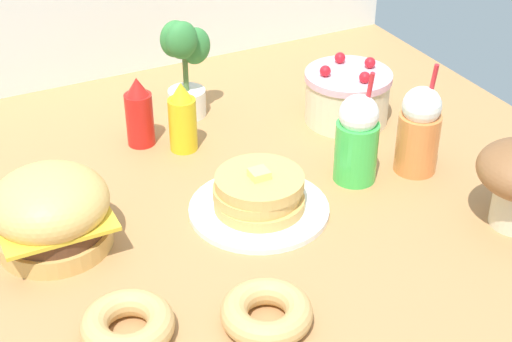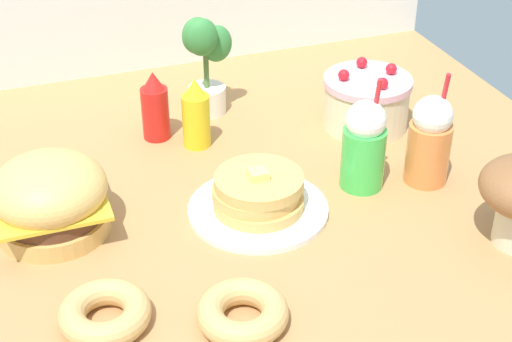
{
  "view_description": "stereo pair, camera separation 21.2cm",
  "coord_description": "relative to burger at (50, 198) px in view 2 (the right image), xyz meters",
  "views": [
    {
      "loc": [
        -0.77,
        -1.6,
        1.26
      ],
      "look_at": [
        0.03,
        0.01,
        0.12
      ],
      "focal_mm": 54.79,
      "sensor_mm": 36.0,
      "label": 1
    },
    {
      "loc": [
        -0.58,
        -1.68,
        1.26
      ],
      "look_at": [
        0.03,
        0.01,
        0.12
      ],
      "focal_mm": 54.79,
      "sensor_mm": 36.0,
      "label": 2
    }
  ],
  "objects": [
    {
      "name": "layer_cake",
      "position": [
        1.04,
        0.24,
        -0.02
      ],
      "size": [
        0.29,
        0.29,
        0.21
      ],
      "color": "beige",
      "rests_on": "ground_plane"
    },
    {
      "name": "potted_plant",
      "position": [
        0.58,
        0.52,
        0.08
      ],
      "size": [
        0.16,
        0.14,
        0.35
      ],
      "color": "white",
      "rests_on": "ground_plane"
    },
    {
      "name": "cream_soda_cup",
      "position": [
        0.87,
        -0.08,
        0.03
      ],
      "size": [
        0.13,
        0.13,
        0.34
      ],
      "color": "green",
      "rests_on": "ground_plane"
    },
    {
      "name": "ketchup_bottle",
      "position": [
        0.38,
        0.4,
        0.0
      ],
      "size": [
        0.09,
        0.09,
        0.23
      ],
      "color": "red",
      "rests_on": "ground_plane"
    },
    {
      "name": "ground_plane",
      "position": [
        0.52,
        -0.09,
        -0.11
      ],
      "size": [
        2.2,
        2.06,
        0.02
      ],
      "primitive_type": "cube",
      "color": "#B27F4C"
    },
    {
      "name": "donut_chocolate",
      "position": [
        0.36,
        -0.51,
        -0.07
      ],
      "size": [
        0.21,
        0.21,
        0.06
      ],
      "color": "tan",
      "rests_on": "ground_plane"
    },
    {
      "name": "pancake_stack",
      "position": [
        0.54,
        -0.1,
        -0.06
      ],
      "size": [
        0.39,
        0.39,
        0.14
      ],
      "color": "white",
      "rests_on": "ground_plane"
    },
    {
      "name": "burger",
      "position": [
        0.0,
        0.0,
        0.0
      ],
      "size": [
        0.3,
        0.3,
        0.22
      ],
      "color": "#DBA859",
      "rests_on": "ground_plane"
    },
    {
      "name": "donut_pink_glaze",
      "position": [
        0.06,
        -0.41,
        -0.07
      ],
      "size": [
        0.21,
        0.21,
        0.06
      ],
      "color": "tan",
      "rests_on": "ground_plane"
    },
    {
      "name": "orange_float_cup",
      "position": [
        1.06,
        -0.12,
        0.03
      ],
      "size": [
        0.13,
        0.13,
        0.34
      ],
      "color": "orange",
      "rests_on": "ground_plane"
    },
    {
      "name": "mustard_bottle",
      "position": [
        0.49,
        0.31,
        0.0
      ],
      "size": [
        0.09,
        0.09,
        0.23
      ],
      "color": "yellow",
      "rests_on": "ground_plane"
    }
  ]
}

